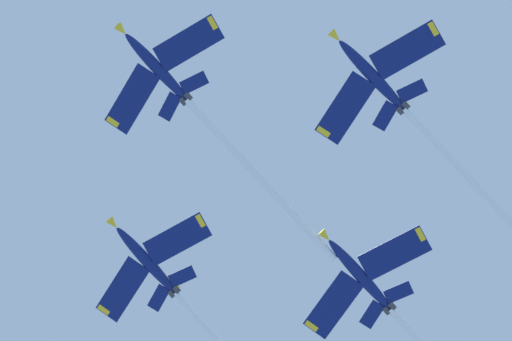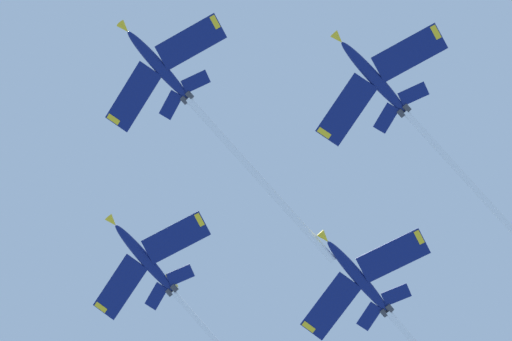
# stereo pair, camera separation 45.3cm
# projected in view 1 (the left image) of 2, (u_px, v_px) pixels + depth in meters

# --- Properties ---
(jet_lead) EXTENTS (24.35, 37.78, 9.31)m
(jet_lead) POSITION_uv_depth(u_px,v_px,m) (195.00, 108.00, 103.36)
(jet_lead) COLOR navy
(jet_left_wing) EXTENTS (25.50, 39.94, 9.80)m
(jet_left_wing) POSITION_uv_depth(u_px,v_px,m) (410.00, 115.00, 99.58)
(jet_left_wing) COLOR navy
(jet_right_wing) EXTENTS (25.90, 41.85, 10.62)m
(jet_right_wing) POSITION_uv_depth(u_px,v_px,m) (176.00, 293.00, 106.98)
(jet_right_wing) COLOR navy
(jet_slot) EXTENTS (27.43, 45.99, 12.01)m
(jet_slot) POSITION_uv_depth(u_px,v_px,m) (410.00, 331.00, 102.07)
(jet_slot) COLOR navy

